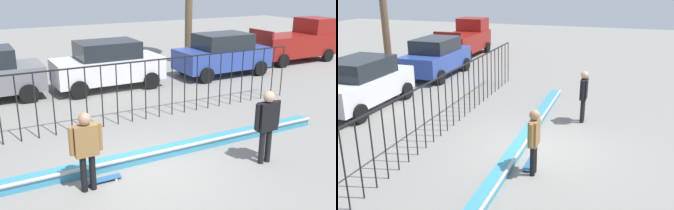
% 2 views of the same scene
% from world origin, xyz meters
% --- Properties ---
extents(ground_plane, '(60.00, 60.00, 0.00)m').
position_xyz_m(ground_plane, '(0.00, 0.00, 0.00)').
color(ground_plane, gray).
extents(bowl_coping_ledge, '(11.00, 0.40, 0.27)m').
position_xyz_m(bowl_coping_ledge, '(0.00, 0.54, 0.12)').
color(bowl_coping_ledge, teal).
rests_on(bowl_coping_ledge, ground).
extents(perimeter_fence, '(14.04, 0.04, 1.89)m').
position_xyz_m(perimeter_fence, '(0.00, 3.17, 1.15)').
color(perimeter_fence, black).
rests_on(perimeter_fence, ground).
extents(skateboarder, '(0.69, 0.26, 1.71)m').
position_xyz_m(skateboarder, '(-1.46, -0.18, 1.03)').
color(skateboarder, black).
rests_on(skateboarder, ground).
extents(skateboard, '(0.80, 0.20, 0.07)m').
position_xyz_m(skateboard, '(-1.09, 0.01, 0.06)').
color(skateboard, '#26598C').
rests_on(skateboard, ground).
extents(camera_operator, '(0.72, 0.27, 1.79)m').
position_xyz_m(camera_operator, '(2.65, -0.89, 1.07)').
color(camera_operator, black).
rests_on(camera_operator, ground).
extents(parked_car_white, '(4.30, 2.12, 1.90)m').
position_xyz_m(parked_car_white, '(1.63, 7.25, 0.97)').
color(parked_car_white, silver).
rests_on(parked_car_white, ground).
extents(parked_car_blue, '(4.30, 2.12, 1.90)m').
position_xyz_m(parked_car_blue, '(6.99, 6.95, 0.97)').
color(parked_car_blue, '#2D479E').
rests_on(parked_car_blue, ground).
extents(pickup_truck, '(4.70, 2.12, 2.24)m').
position_xyz_m(pickup_truck, '(12.43, 7.73, 1.04)').
color(pickup_truck, maroon).
rests_on(pickup_truck, ground).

